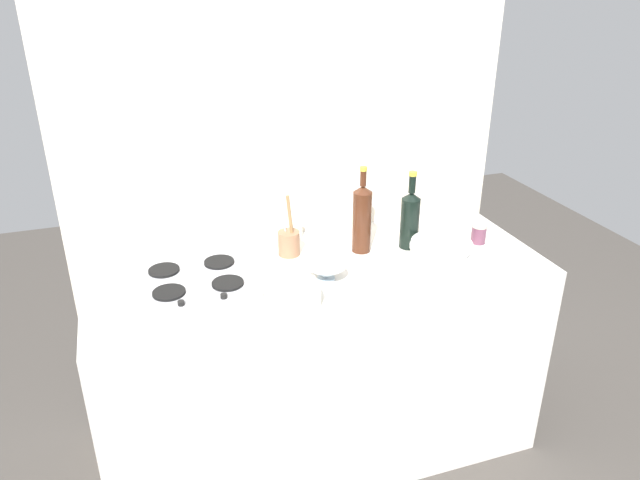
{
  "coord_description": "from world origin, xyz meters",
  "views": [
    {
      "loc": [
        -0.68,
        -2.01,
        2.02
      ],
      "look_at": [
        0.0,
        0.0,
        1.02
      ],
      "focal_mm": 33.99,
      "sensor_mm": 36.0,
      "label": 1
    }
  ],
  "objects_px": {
    "wine_bottle_leftmost": "(410,218)",
    "butter_dish": "(295,293)",
    "utensil_crock": "(289,242)",
    "condiment_jar_front": "(478,233)",
    "wine_bottle_mid_left": "(362,218)",
    "mixing_bowl": "(326,272)",
    "plate_stack": "(441,251)",
    "stovetop_hob": "(196,280)"
  },
  "relations": [
    {
      "from": "wine_bottle_leftmost",
      "to": "butter_dish",
      "type": "distance_m",
      "value": 0.66
    },
    {
      "from": "stovetop_hob",
      "to": "utensil_crock",
      "type": "relative_size",
      "value": 1.45
    },
    {
      "from": "butter_dish",
      "to": "utensil_crock",
      "type": "xyz_separation_m",
      "value": [
        0.08,
        0.37,
        0.02
      ]
    },
    {
      "from": "plate_stack",
      "to": "condiment_jar_front",
      "type": "height_order",
      "value": "condiment_jar_front"
    },
    {
      "from": "plate_stack",
      "to": "condiment_jar_front",
      "type": "bearing_deg",
      "value": 23.45
    },
    {
      "from": "wine_bottle_mid_left",
      "to": "utensil_crock",
      "type": "distance_m",
      "value": 0.32
    },
    {
      "from": "condiment_jar_front",
      "to": "wine_bottle_leftmost",
      "type": "bearing_deg",
      "value": 169.5
    },
    {
      "from": "wine_bottle_mid_left",
      "to": "condiment_jar_front",
      "type": "bearing_deg",
      "value": -9.57
    },
    {
      "from": "plate_stack",
      "to": "wine_bottle_mid_left",
      "type": "height_order",
      "value": "wine_bottle_mid_left"
    },
    {
      "from": "wine_bottle_leftmost",
      "to": "mixing_bowl",
      "type": "bearing_deg",
      "value": -158.92
    },
    {
      "from": "wine_bottle_leftmost",
      "to": "utensil_crock",
      "type": "relative_size",
      "value": 1.14
    },
    {
      "from": "wine_bottle_leftmost",
      "to": "mixing_bowl",
      "type": "xyz_separation_m",
      "value": [
        -0.43,
        -0.16,
        -0.1
      ]
    },
    {
      "from": "wine_bottle_leftmost",
      "to": "wine_bottle_mid_left",
      "type": "height_order",
      "value": "wine_bottle_mid_left"
    },
    {
      "from": "stovetop_hob",
      "to": "butter_dish",
      "type": "height_order",
      "value": "butter_dish"
    },
    {
      "from": "utensil_crock",
      "to": "condiment_jar_front",
      "type": "bearing_deg",
      "value": -10.39
    },
    {
      "from": "wine_bottle_mid_left",
      "to": "condiment_jar_front",
      "type": "relative_size",
      "value": 4.24
    },
    {
      "from": "mixing_bowl",
      "to": "wine_bottle_leftmost",
      "type": "bearing_deg",
      "value": 21.08
    },
    {
      "from": "condiment_jar_front",
      "to": "butter_dish",
      "type": "bearing_deg",
      "value": -165.64
    },
    {
      "from": "wine_bottle_leftmost",
      "to": "condiment_jar_front",
      "type": "bearing_deg",
      "value": -10.5
    },
    {
      "from": "wine_bottle_mid_left",
      "to": "plate_stack",
      "type": "bearing_deg",
      "value": -34.89
    },
    {
      "from": "wine_bottle_leftmost",
      "to": "butter_dish",
      "type": "relative_size",
      "value": 2.06
    },
    {
      "from": "plate_stack",
      "to": "utensil_crock",
      "type": "bearing_deg",
      "value": 156.17
    },
    {
      "from": "utensil_crock",
      "to": "condiment_jar_front",
      "type": "xyz_separation_m",
      "value": [
        0.8,
        -0.15,
        -0.01
      ]
    },
    {
      "from": "butter_dish",
      "to": "condiment_jar_front",
      "type": "bearing_deg",
      "value": 14.36
    },
    {
      "from": "wine_bottle_leftmost",
      "to": "butter_dish",
      "type": "height_order",
      "value": "wine_bottle_leftmost"
    },
    {
      "from": "butter_dish",
      "to": "utensil_crock",
      "type": "bearing_deg",
      "value": 77.34
    },
    {
      "from": "wine_bottle_leftmost",
      "to": "wine_bottle_mid_left",
      "type": "relative_size",
      "value": 0.91
    },
    {
      "from": "stovetop_hob",
      "to": "mixing_bowl",
      "type": "bearing_deg",
      "value": -15.55
    },
    {
      "from": "mixing_bowl",
      "to": "butter_dish",
      "type": "relative_size",
      "value": 0.93
    },
    {
      "from": "wine_bottle_mid_left",
      "to": "condiment_jar_front",
      "type": "height_order",
      "value": "wine_bottle_mid_left"
    },
    {
      "from": "stovetop_hob",
      "to": "wine_bottle_mid_left",
      "type": "relative_size",
      "value": 1.16
    },
    {
      "from": "stovetop_hob",
      "to": "utensil_crock",
      "type": "bearing_deg",
      "value": 17.08
    },
    {
      "from": "stovetop_hob",
      "to": "wine_bottle_mid_left",
      "type": "distance_m",
      "value": 0.71
    },
    {
      "from": "butter_dish",
      "to": "condiment_jar_front",
      "type": "height_order",
      "value": "condiment_jar_front"
    },
    {
      "from": "condiment_jar_front",
      "to": "mixing_bowl",
      "type": "bearing_deg",
      "value": -171.55
    },
    {
      "from": "stovetop_hob",
      "to": "wine_bottle_mid_left",
      "type": "bearing_deg",
      "value": 5.06
    },
    {
      "from": "wine_bottle_mid_left",
      "to": "mixing_bowl",
      "type": "height_order",
      "value": "wine_bottle_mid_left"
    },
    {
      "from": "plate_stack",
      "to": "wine_bottle_leftmost",
      "type": "relative_size",
      "value": 0.76
    },
    {
      "from": "plate_stack",
      "to": "condiment_jar_front",
      "type": "relative_size",
      "value": 2.93
    },
    {
      "from": "stovetop_hob",
      "to": "wine_bottle_leftmost",
      "type": "height_order",
      "value": "wine_bottle_leftmost"
    },
    {
      "from": "wine_bottle_leftmost",
      "to": "utensil_crock",
      "type": "bearing_deg",
      "value": 169.68
    },
    {
      "from": "plate_stack",
      "to": "wine_bottle_leftmost",
      "type": "height_order",
      "value": "wine_bottle_leftmost"
    }
  ]
}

